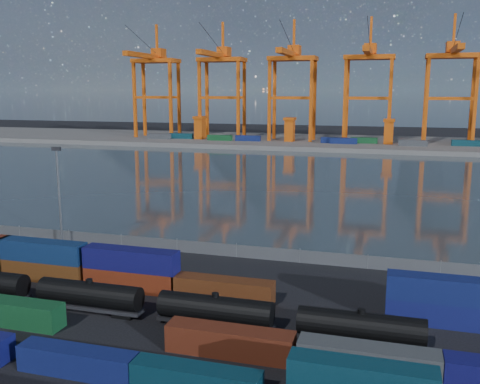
# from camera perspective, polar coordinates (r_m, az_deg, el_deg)

# --- Properties ---
(ground) EXTENTS (700.00, 700.00, 0.00)m
(ground) POSITION_cam_1_polar(r_m,az_deg,el_deg) (59.71, -8.33, -14.77)
(ground) COLOR black
(ground) RESTS_ON ground
(harbor_water) EXTENTS (700.00, 700.00, 0.00)m
(harbor_water) POSITION_cam_1_polar(r_m,az_deg,el_deg) (157.61, 7.63, 1.34)
(harbor_water) COLOR #2C393F
(harbor_water) RESTS_ON ground
(far_quay) EXTENTS (700.00, 70.00, 2.00)m
(far_quay) POSITION_cam_1_polar(r_m,az_deg,el_deg) (261.00, 11.14, 5.18)
(far_quay) COLOR #514F4C
(far_quay) RESTS_ON ground
(distant_mountains) EXTENTS (2470.00, 1100.00, 520.00)m
(distant_mountains) POSITION_cam_1_polar(r_m,az_deg,el_deg) (1660.75, 18.29, 17.01)
(distant_mountains) COLOR #1E2630
(distant_mountains) RESTS_ON ground
(container_row_mid) EXTENTS (142.76, 2.60, 5.54)m
(container_row_mid) POSITION_cam_1_polar(r_m,az_deg,el_deg) (63.30, -19.98, -12.16)
(container_row_mid) COLOR #3A3D3E
(container_row_mid) RESTS_ON ground
(container_row_north) EXTENTS (141.46, 2.60, 5.54)m
(container_row_north) POSITION_cam_1_polar(r_m,az_deg,el_deg) (72.73, -13.07, -8.33)
(container_row_north) COLOR #0F154E
(container_row_north) RESTS_ON ground
(waterfront_fence) EXTENTS (160.12, 0.12, 2.20)m
(waterfront_fence) POSITION_cam_1_polar(r_m,az_deg,el_deg) (83.86, -0.38, -6.30)
(waterfront_fence) COLOR #595B5E
(waterfront_fence) RESTS_ON ground
(yard_light_mast) EXTENTS (1.60, 0.40, 16.60)m
(yard_light_mast) POSITION_cam_1_polar(r_m,az_deg,el_deg) (93.08, -18.75, 0.10)
(yard_light_mast) COLOR slate
(yard_light_mast) RESTS_ON ground
(gantry_cranes) EXTENTS (197.34, 42.90, 58.09)m
(gantry_cranes) POSITION_cam_1_polar(r_m,az_deg,el_deg) (254.30, 9.56, 12.90)
(gantry_cranes) COLOR #D9540F
(gantry_cranes) RESTS_ON ground
(quay_containers) EXTENTS (172.58, 10.99, 2.60)m
(quay_containers) POSITION_cam_1_polar(r_m,az_deg,el_deg) (247.63, 8.30, 5.51)
(quay_containers) COLOR navy
(quay_containers) RESTS_ON far_quay
(straddle_carriers) EXTENTS (140.00, 7.00, 11.10)m
(straddle_carriers) POSITION_cam_1_polar(r_m,az_deg,el_deg) (250.75, 10.41, 6.55)
(straddle_carriers) COLOR #D9540F
(straddle_carriers) RESTS_ON far_quay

